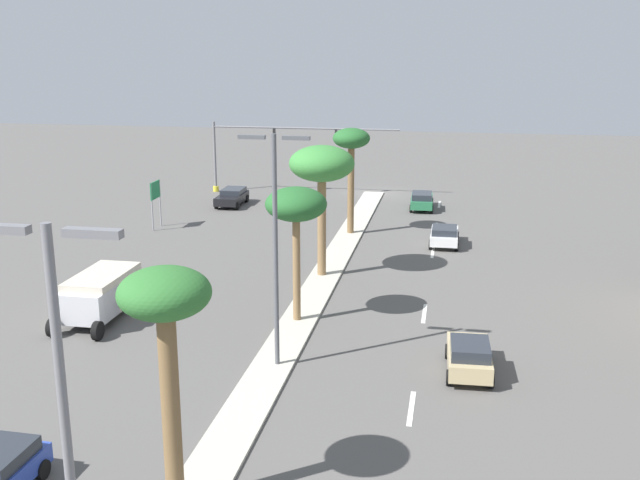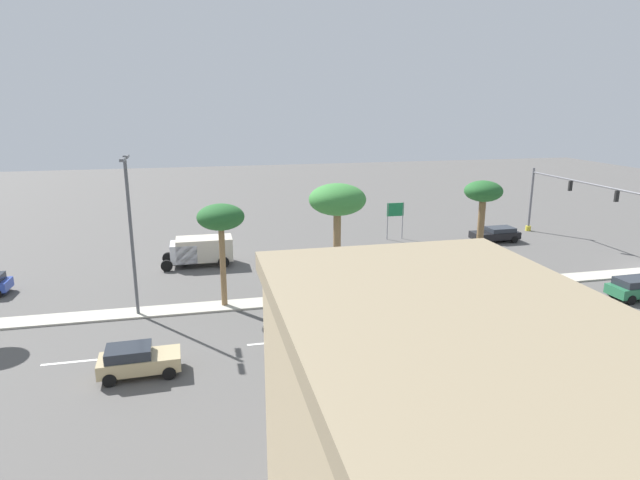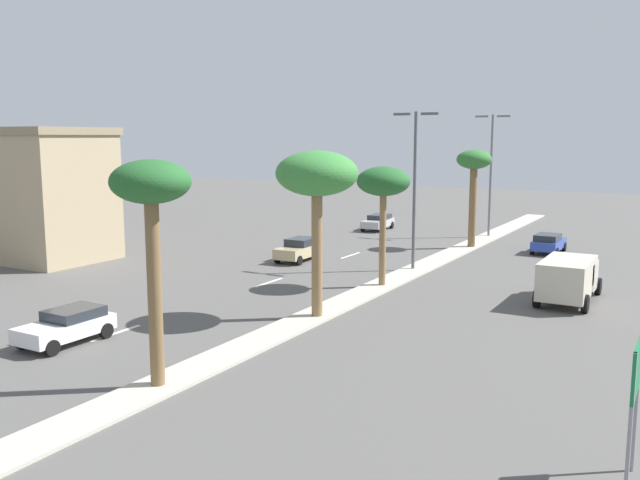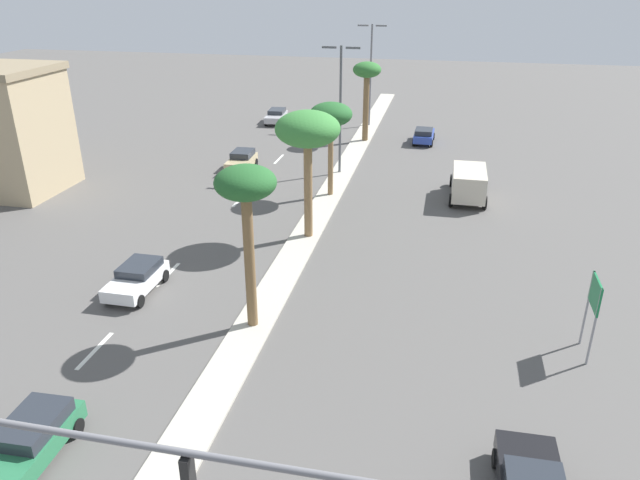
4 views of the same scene
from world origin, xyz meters
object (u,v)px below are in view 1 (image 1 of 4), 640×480
object	(u,v)px
palm_tree_front	(296,207)
street_lamp_rear	(66,432)
sedan_green_right	(422,200)
sedan_black_leading	(232,196)
box_truck	(99,295)
palm_tree_leading	(322,167)
palm_tree_near	(351,145)
traffic_signal_gantry	(261,147)
directional_road_sign	(155,194)
palm_tree_center	(165,312)
street_lamp_right	(275,233)
sedan_tan_outboard	(469,356)
sedan_white_near	(444,235)

from	to	relation	value
palm_tree_front	street_lamp_rear	distance (m)	21.93
sedan_green_right	street_lamp_rear	bearing A→B (deg)	84.68
sedan_black_leading	box_truck	size ratio (longest dim) A/B	0.80
street_lamp_rear	palm_tree_leading	bearing A→B (deg)	-89.45
palm_tree_near	palm_tree_leading	world-z (taller)	palm_tree_leading
traffic_signal_gantry	directional_road_sign	size ratio (longest dim) A/B	4.88
palm_tree_front	palm_tree_center	bearing A→B (deg)	88.87
street_lamp_rear	sedan_black_leading	distance (m)	49.62
street_lamp_right	sedan_black_leading	size ratio (longest dim) A/B	2.18
street_lamp_rear	sedan_black_leading	xyz separation A→B (m)	(11.42, -48.01, -5.24)
palm_tree_center	sedan_black_leading	distance (m)	43.44
street_lamp_right	palm_tree_near	bearing A→B (deg)	-89.55
palm_tree_near	traffic_signal_gantry	bearing A→B (deg)	-53.54
sedan_black_leading	directional_road_sign	bearing A→B (deg)	71.21
directional_road_sign	palm_tree_front	bearing A→B (deg)	130.07
sedan_green_right	box_truck	size ratio (longest dim) A/B	0.79
street_lamp_right	sedan_green_right	xyz separation A→B (m)	(-4.46, -32.70, -5.07)
box_truck	palm_tree_near	bearing A→B (deg)	-116.86
palm_tree_front	sedan_green_right	size ratio (longest dim) A/B	1.49
palm_tree_center	sedan_tan_outboard	xyz separation A→B (m)	(-8.60, -11.01, -5.33)
palm_tree_center	sedan_tan_outboard	size ratio (longest dim) A/B	1.87
directional_road_sign	palm_tree_center	xyz separation A→B (m)	(-14.03, 32.66, 3.55)
sedan_green_right	sedan_black_leading	world-z (taller)	sedan_green_right
street_lamp_right	sedan_black_leading	distance (m)	33.86
palm_tree_near	sedan_tan_outboard	distance (m)	24.61
directional_road_sign	palm_tree_leading	size ratio (longest dim) A/B	0.46
palm_tree_near	sedan_white_near	size ratio (longest dim) A/B	1.94
palm_tree_center	box_truck	bearing A→B (deg)	-56.33
traffic_signal_gantry	palm_tree_leading	distance (m)	26.25
palm_tree_front	sedan_black_leading	world-z (taller)	palm_tree_front
sedan_white_near	box_truck	size ratio (longest dim) A/B	0.69
traffic_signal_gantry	directional_road_sign	xyz separation A→B (m)	(4.22, 14.69, -1.67)
sedan_green_right	sedan_black_leading	xyz separation A→B (m)	(16.01, 1.28, -0.03)
palm_tree_center	sedan_white_near	xyz separation A→B (m)	(-7.15, -31.56, -5.39)
traffic_signal_gantry	sedan_black_leading	distance (m)	6.75
street_lamp_right	sedan_green_right	bearing A→B (deg)	-97.76
sedan_white_near	directional_road_sign	bearing A→B (deg)	-2.97
street_lamp_right	sedan_white_near	distance (m)	22.85
directional_road_sign	traffic_signal_gantry	bearing A→B (deg)	-106.05
traffic_signal_gantry	sedan_tan_outboard	world-z (taller)	traffic_signal_gantry
traffic_signal_gantry	palm_tree_leading	world-z (taller)	palm_tree_leading
palm_tree_near	directional_road_sign	bearing A→B (deg)	3.38
street_lamp_right	sedan_black_leading	xyz separation A→B (m)	(11.55, -31.42, -5.10)
sedan_black_leading	palm_tree_center	bearing A→B (deg)	104.72
palm_tree_center	street_lamp_rear	distance (m)	6.33
palm_tree_center	street_lamp_right	bearing A→B (deg)	-93.34
street_lamp_rear	sedan_white_near	bearing A→B (deg)	-100.01
sedan_white_near	sedan_black_leading	distance (m)	20.75
sedan_tan_outboard	palm_tree_near	bearing A→B (deg)	-70.01
palm_tree_near	box_truck	world-z (taller)	palm_tree_near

